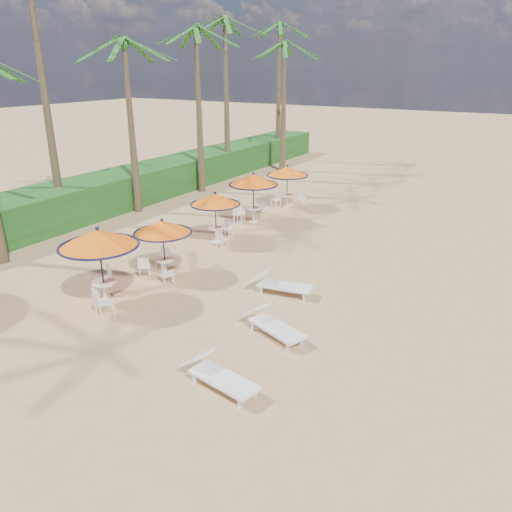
# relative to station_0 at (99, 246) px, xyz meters

# --- Properties ---
(ground) EXTENTS (160.00, 160.00, 0.00)m
(ground) POSITION_rel_station_0_xyz_m (4.95, -0.47, -2.02)
(ground) COLOR tan
(ground) RESTS_ON ground
(scrub_hedge) EXTENTS (3.00, 40.00, 1.80)m
(scrub_hedge) POSITION_rel_station_0_xyz_m (-8.55, 10.53, -1.12)
(scrub_hedge) COLOR #194716
(scrub_hedge) RESTS_ON ground
(station_0) EXTENTS (2.54, 2.54, 2.65)m
(station_0) POSITION_rel_station_0_xyz_m (0.00, 0.00, 0.00)
(station_0) COLOR black
(station_0) RESTS_ON ground
(station_1) EXTENTS (2.12, 2.12, 2.22)m
(station_1) POSITION_rel_station_0_xyz_m (0.14, 2.77, -0.40)
(station_1) COLOR black
(station_1) RESTS_ON ground
(station_2) EXTENTS (2.18, 2.18, 2.27)m
(station_2) POSITION_rel_station_0_xyz_m (-0.34, 6.88, -0.29)
(station_2) COLOR black
(station_2) RESTS_ON ground
(station_3) EXTENTS (2.40, 2.40, 2.51)m
(station_3) POSITION_rel_station_0_xyz_m (-0.57, 10.23, -0.19)
(station_3) COLOR black
(station_3) RESTS_ON ground
(station_4) EXTENTS (2.25, 2.25, 2.35)m
(station_4) POSITION_rel_station_0_xyz_m (-0.35, 13.55, -0.23)
(station_4) COLOR black
(station_4) RESTS_ON ground
(lounger_near) EXTENTS (2.22, 1.03, 0.77)m
(lounger_near) POSITION_rel_station_0_xyz_m (5.78, -1.84, -1.66)
(lounger_near) COLOR white
(lounger_near) RESTS_ON ground
(lounger_mid) EXTENTS (2.26, 1.39, 0.77)m
(lounger_mid) POSITION_rel_station_0_xyz_m (5.68, 1.03, -1.66)
(lounger_mid) COLOR white
(lounger_mid) RESTS_ON ground
(lounger_far) EXTENTS (2.24, 1.02, 0.77)m
(lounger_far) POSITION_rel_station_0_xyz_m (4.52, 3.60, -1.66)
(lounger_far) COLOR white
(lounger_far) RESTS_ON ground
(palm_3) EXTENTS (5.00, 5.00, 8.54)m
(palm_3) POSITION_rel_station_0_xyz_m (-6.80, 8.75, 5.76)
(palm_3) COLOR brown
(palm_3) RESTS_ON ground
(palm_4) EXTENTS (5.00, 5.00, 9.32)m
(palm_4) POSITION_rel_station_0_xyz_m (-6.57, 14.12, 6.50)
(palm_4) COLOR brown
(palm_4) RESTS_ON ground
(palm_5) EXTENTS (5.00, 5.00, 10.12)m
(palm_5) POSITION_rel_station_0_xyz_m (-7.43, 18.27, 7.25)
(palm_5) COLOR brown
(palm_5) RESTS_ON ground
(palm_6) EXTENTS (5.00, 5.00, 8.79)m
(palm_6) POSITION_rel_station_0_xyz_m (-5.34, 22.38, 5.99)
(palm_6) COLOR brown
(palm_6) RESTS_ON ground
(palm_7) EXTENTS (5.00, 5.00, 10.31)m
(palm_7) POSITION_rel_station_0_xyz_m (-7.66, 25.90, 7.42)
(palm_7) COLOR brown
(palm_7) RESTS_ON ground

